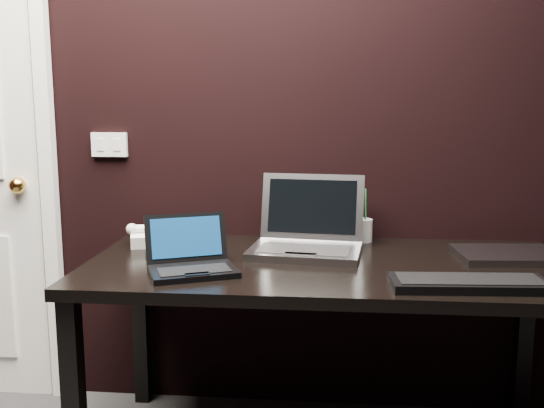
# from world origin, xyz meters

# --- Properties ---
(wall_back) EXTENTS (4.00, 0.00, 4.00)m
(wall_back) POSITION_xyz_m (0.00, 1.80, 1.30)
(wall_back) COLOR black
(wall_back) RESTS_ON ground
(wall_switch) EXTENTS (0.15, 0.02, 0.10)m
(wall_switch) POSITION_xyz_m (-0.62, 1.79, 1.12)
(wall_switch) COLOR silver
(wall_switch) RESTS_ON wall_back
(desk) EXTENTS (1.70, 0.80, 0.74)m
(desk) POSITION_xyz_m (0.30, 1.40, 0.66)
(desk) COLOR black
(desk) RESTS_ON ground
(netbook) EXTENTS (0.35, 0.34, 0.18)m
(netbook) POSITION_xyz_m (-0.15, 1.23, 0.78)
(netbook) COLOR black
(netbook) RESTS_ON desk
(silver_laptop) EXTENTS (0.44, 0.40, 0.28)m
(silver_laptop) POSITION_xyz_m (0.22, 1.54, 0.79)
(silver_laptop) COLOR #A0A0A6
(silver_laptop) RESTS_ON desk
(ext_keyboard) EXTENTS (0.48, 0.19, 0.03)m
(ext_keyboard) POSITION_xyz_m (0.72, 1.14, 0.75)
(ext_keyboard) COLOR black
(ext_keyboard) RESTS_ON desk
(closed_laptop) EXTENTS (0.37, 0.28, 0.02)m
(closed_laptop) POSITION_xyz_m (0.94, 1.51, 0.75)
(closed_laptop) COLOR gray
(closed_laptop) RESTS_ON desk
(desk_phone) EXTENTS (0.20, 0.19, 0.10)m
(desk_phone) POSITION_xyz_m (-0.39, 1.59, 0.78)
(desk_phone) COLOR silver
(desk_phone) RESTS_ON desk
(mobile_phone) EXTENTS (0.06, 0.05, 0.09)m
(mobile_phone) POSITION_xyz_m (-0.34, 1.44, 0.77)
(mobile_phone) COLOR black
(mobile_phone) RESTS_ON desk
(pen_cup) EXTENTS (0.09, 0.09, 0.22)m
(pen_cup) POSITION_xyz_m (0.44, 1.73, 0.79)
(pen_cup) COLOR silver
(pen_cup) RESTS_ON desk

